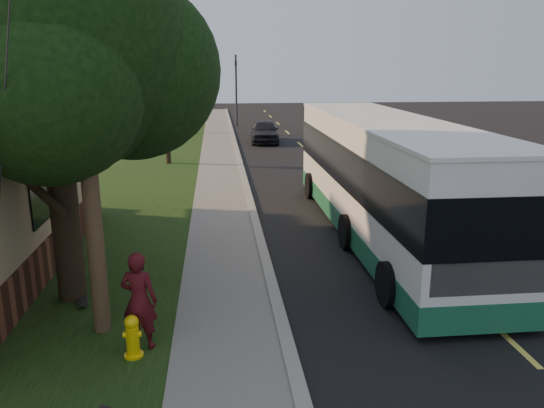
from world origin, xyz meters
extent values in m
plane|color=black|center=(0.00, 0.00, 0.00)|extent=(120.00, 120.00, 0.00)
cube|color=black|center=(4.00, 10.00, 0.01)|extent=(8.00, 80.00, 0.01)
cube|color=gray|center=(0.00, 10.00, 0.06)|extent=(0.25, 80.00, 0.12)
cube|color=slate|center=(-1.00, 10.00, 0.04)|extent=(2.00, 80.00, 0.08)
cube|color=black|center=(-4.50, 10.00, 0.04)|extent=(5.00, 80.00, 0.07)
cylinder|color=yellow|center=(-2.60, 0.00, 0.35)|extent=(0.22, 0.22, 0.55)
sphere|color=yellow|center=(-2.60, 0.00, 0.69)|extent=(0.24, 0.24, 0.24)
cylinder|color=yellow|center=(-2.60, 0.00, 0.47)|extent=(0.30, 0.10, 0.10)
cylinder|color=yellow|center=(-2.60, 0.00, 0.47)|extent=(0.10, 0.18, 0.10)
cylinder|color=yellow|center=(-2.60, 0.00, 0.09)|extent=(0.32, 0.32, 0.04)
cylinder|color=#473321|center=(-3.30, 1.00, 4.57)|extent=(0.30, 0.30, 9.00)
cylinder|color=#2D2D30|center=(-4.20, -0.10, 3.80)|extent=(2.52, 3.21, 7.60)
cylinder|color=black|center=(-4.20, 2.50, 2.07)|extent=(0.56, 0.56, 4.00)
sphere|color=black|center=(-4.20, 2.50, 5.27)|extent=(5.20, 5.20, 5.20)
sphere|color=black|center=(-2.80, 3.10, 4.67)|extent=(3.60, 3.60, 3.60)
sphere|color=black|center=(-3.90, 1.20, 4.37)|extent=(3.20, 3.20, 3.20)
sphere|color=black|center=(-4.80, 3.90, 5.67)|extent=(3.40, 3.40, 3.40)
cylinder|color=black|center=(-3.50, 18.00, 1.72)|extent=(0.24, 0.24, 3.30)
cylinder|color=black|center=(-3.50, 18.00, 3.37)|extent=(1.38, 0.57, 2.01)
cylinder|color=black|center=(-3.50, 18.00, 3.37)|extent=(0.74, 1.21, 1.58)
cylinder|color=black|center=(-3.50, 18.00, 3.37)|extent=(0.65, 1.05, 1.95)
cylinder|color=black|center=(-3.50, 18.00, 3.37)|extent=(1.28, 0.53, 1.33)
cylinder|color=black|center=(-3.50, 18.00, 3.37)|extent=(0.75, 1.21, 1.70)
cylinder|color=black|center=(-3.00, 30.00, 1.58)|extent=(0.24, 0.24, 3.03)
cylinder|color=black|center=(-3.00, 30.00, 3.10)|extent=(1.38, 0.57, 2.01)
cylinder|color=black|center=(-3.00, 30.00, 3.10)|extent=(0.74, 1.21, 1.58)
cylinder|color=black|center=(-3.00, 30.00, 3.10)|extent=(0.65, 1.05, 1.95)
cylinder|color=black|center=(-3.00, 30.00, 3.10)|extent=(1.28, 0.53, 1.33)
cylinder|color=black|center=(-3.00, 30.00, 3.10)|extent=(0.75, 1.21, 1.70)
cylinder|color=#2D2D30|center=(0.50, 34.00, 2.75)|extent=(0.16, 0.16, 5.50)
imported|color=black|center=(0.50, 34.00, 4.50)|extent=(0.18, 0.22, 1.10)
cube|color=silver|center=(3.55, 6.07, 1.90)|extent=(2.57, 12.33, 2.77)
cube|color=#1B613E|center=(3.55, 6.07, 0.46)|extent=(2.59, 12.35, 0.57)
cube|color=black|center=(3.55, 6.07, 2.11)|extent=(2.61, 12.37, 1.13)
cube|color=black|center=(3.55, -0.06, 1.75)|extent=(2.27, 0.06, 1.64)
cube|color=yellow|center=(3.55, -0.05, 3.13)|extent=(1.64, 0.06, 0.36)
cube|color=#FFF2CC|center=(2.78, -0.07, 0.57)|extent=(0.26, 0.04, 0.15)
cube|color=#FFF2CC|center=(4.32, -0.07, 0.57)|extent=(0.26, 0.04, 0.15)
cube|color=silver|center=(3.55, 6.07, 3.31)|extent=(2.62, 12.38, 0.08)
cylinder|color=black|center=(2.26, 1.55, 0.47)|extent=(0.29, 0.95, 0.95)
cylinder|color=black|center=(4.83, 1.55, 0.47)|extent=(0.29, 0.95, 0.95)
cylinder|color=black|center=(2.26, 5.04, 0.47)|extent=(0.29, 0.95, 0.95)
cylinder|color=black|center=(4.83, 5.04, 0.47)|extent=(0.29, 0.95, 0.95)
cylinder|color=black|center=(2.26, 10.59, 0.47)|extent=(0.29, 0.95, 0.95)
cylinder|color=black|center=(4.83, 10.59, 0.47)|extent=(0.29, 0.95, 0.95)
imported|color=#480E13|center=(-2.50, 0.31, 0.93)|extent=(0.71, 0.55, 1.73)
cube|color=black|center=(-3.95, 2.22, 0.13)|extent=(0.38, 0.74, 0.02)
cylinder|color=silver|center=(-3.87, 1.98, 0.09)|extent=(0.17, 0.09, 0.04)
cylinder|color=silver|center=(-4.02, 2.46, 0.09)|extent=(0.17, 0.09, 0.04)
cube|color=black|center=(-7.07, 9.70, 0.62)|extent=(1.62, 1.44, 1.15)
cube|color=black|center=(-7.07, 9.70, 1.23)|extent=(1.68, 1.50, 0.08)
imported|color=black|center=(1.90, 25.15, 0.72)|extent=(1.94, 4.29, 1.43)
camera|label=1|loc=(-1.13, -8.10, 4.79)|focal=35.00mm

